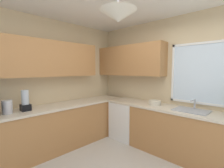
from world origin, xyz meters
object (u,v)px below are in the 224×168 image
(dishwasher, at_px, (127,120))
(kettle, at_px, (7,107))
(blender_appliance, at_px, (25,101))
(sink_assembly, at_px, (191,110))
(bowl, at_px, (155,103))

(dishwasher, relative_size, kettle, 3.78)
(dishwasher, xyz_separation_m, blender_appliance, (-0.66, -1.95, 0.62))
(dishwasher, bearing_deg, sink_assembly, 1.52)
(kettle, height_order, blender_appliance, blender_appliance)
(kettle, xyz_separation_m, blender_appliance, (-0.02, 0.28, 0.05))
(bowl, bearing_deg, blender_appliance, -124.40)
(bowl, bearing_deg, dishwasher, -177.54)
(dishwasher, relative_size, bowl, 3.50)
(kettle, distance_m, sink_assembly, 3.05)
(kettle, bearing_deg, blender_appliance, 94.14)
(sink_assembly, relative_size, bowl, 2.30)
(dishwasher, distance_m, bowl, 0.86)
(blender_appliance, bearing_deg, bowl, 55.60)
(dishwasher, bearing_deg, bowl, 2.46)
(sink_assembly, distance_m, blender_appliance, 2.87)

